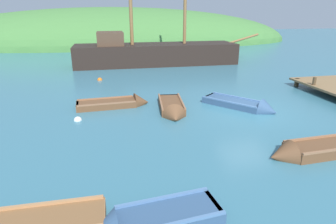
# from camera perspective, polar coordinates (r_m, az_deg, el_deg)

# --- Properties ---
(ground_plane) EXTENTS (120.00, 120.00, 0.00)m
(ground_plane) POSITION_cam_1_polar(r_m,az_deg,el_deg) (14.59, 15.63, 0.43)
(ground_plane) COLOR teal
(shore_hill) EXTENTS (55.37, 20.47, 10.31)m
(shore_hill) POSITION_cam_1_polar(r_m,az_deg,el_deg) (45.80, -10.44, 13.38)
(shore_hill) COLOR #477F3D
(shore_hill) RESTS_ON ground
(sailing_ship) EXTENTS (17.02, 3.58, 12.81)m
(sailing_ship) POSITION_cam_1_polar(r_m,az_deg,el_deg) (26.41, -2.64, 10.94)
(sailing_ship) COLOR black
(sailing_ship) RESTS_ON ground
(rowboat_center) EXTENTS (3.66, 1.28, 1.03)m
(rowboat_center) POSITION_cam_1_polar(r_m,az_deg,el_deg) (14.80, -9.78, 1.53)
(rowboat_center) COLOR brown
(rowboat_center) RESTS_ON ground
(rowboat_portside) EXTENTS (3.24, 3.59, 1.09)m
(rowboat_portside) POSITION_cam_1_polar(r_m,az_deg,el_deg) (14.79, 15.02, 1.10)
(rowboat_portside) COLOR #335175
(rowboat_portside) RESTS_ON ground
(rowboat_outer_right) EXTENTS (1.46, 3.43, 1.06)m
(rowboat_outer_right) POSITION_cam_1_polar(r_m,az_deg,el_deg) (13.76, 0.84, 0.51)
(rowboat_outer_right) COLOR brown
(rowboat_outer_right) RESTS_ON ground
(rowboat_near_dock) EXTENTS (3.85, 1.19, 0.99)m
(rowboat_near_dock) POSITION_cam_1_polar(r_m,az_deg,el_deg) (10.92, 27.16, -6.97)
(rowboat_near_dock) COLOR brown
(rowboat_near_dock) RESTS_ON ground
(rowboat_outer_left) EXTENTS (3.08, 1.32, 0.97)m
(rowboat_outer_left) POSITION_cam_1_polar(r_m,az_deg,el_deg) (6.89, -3.97, -21.14)
(rowboat_outer_left) COLOR #335175
(rowboat_outer_left) RESTS_ON ground
(buoy_orange) EXTENTS (0.34, 0.34, 0.34)m
(buoy_orange) POSITION_cam_1_polar(r_m,az_deg,el_deg) (20.80, -13.39, 6.20)
(buoy_orange) COLOR orange
(buoy_orange) RESTS_ON ground
(buoy_white) EXTENTS (0.35, 0.35, 0.35)m
(buoy_white) POSITION_cam_1_polar(r_m,az_deg,el_deg) (13.31, -17.47, -1.60)
(buoy_white) COLOR white
(buoy_white) RESTS_ON ground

